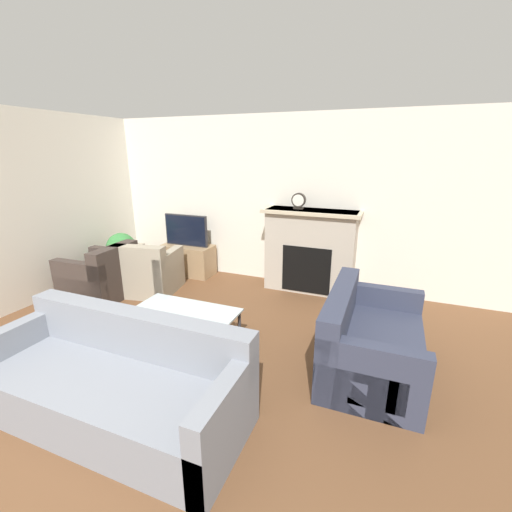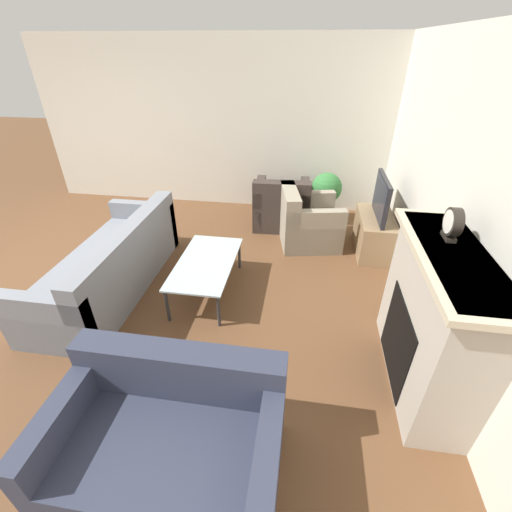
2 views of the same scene
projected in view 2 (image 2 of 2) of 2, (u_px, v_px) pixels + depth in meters
name	position (u px, v px, depth m)	size (l,w,h in m)	color
ground_plane	(47.00, 277.00, 4.36)	(20.00, 20.00, 0.00)	brown
wall_back	(455.00, 199.00, 3.07)	(8.42, 0.06, 2.70)	silver
wall_left	(254.00, 128.00, 5.66)	(0.06, 7.47, 2.70)	silver
fireplace	(433.00, 319.00, 2.71)	(1.48, 0.50, 1.29)	#B2A899
tv_stand	(374.00, 234.00, 4.78)	(0.92, 0.45, 0.53)	#997A56
tv	(381.00, 198.00, 4.50)	(0.82, 0.06, 0.55)	#232328
couch_sectional	(111.00, 267.00, 4.05)	(2.25, 0.90, 0.82)	gray
couch_loveseat	(171.00, 441.00, 2.27)	(0.91, 1.46, 0.82)	#33384C
armchair_by_window	(282.00, 207.00, 5.50)	(0.90, 0.90, 0.82)	#3D332D
armchair_accent	(307.00, 224.00, 4.98)	(0.96, 0.96, 0.82)	#9E937F
coffee_table	(206.00, 264.00, 3.92)	(1.20, 0.63, 0.42)	#333338
potted_plant	(326.00, 191.00, 5.45)	(0.48, 0.48, 0.82)	#47474C
mantel_clock	(453.00, 223.00, 2.50)	(0.21, 0.07, 0.24)	#28231E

